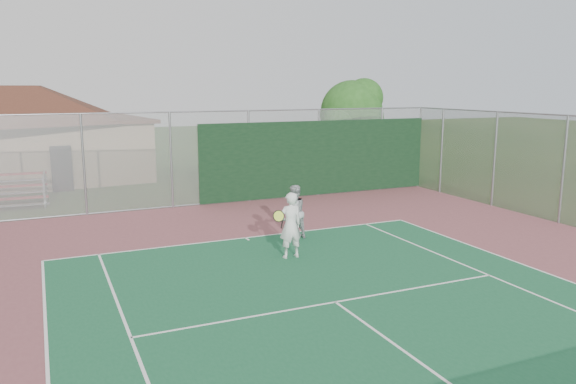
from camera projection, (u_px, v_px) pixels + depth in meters
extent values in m
cylinder|color=gray|center=(84.00, 165.00, 19.16)|extent=(0.08, 0.08, 3.50)
cylinder|color=gray|center=(171.00, 161.00, 20.35)|extent=(0.08, 0.08, 3.50)
cylinder|color=gray|center=(249.00, 157.00, 21.55)|extent=(0.08, 0.08, 3.50)
cylinder|color=gray|center=(318.00, 153.00, 22.75)|extent=(0.08, 0.08, 3.50)
cylinder|color=gray|center=(381.00, 150.00, 23.95)|extent=(0.08, 0.08, 3.50)
cylinder|color=gray|center=(419.00, 148.00, 24.75)|extent=(0.08, 0.08, 3.50)
cylinder|color=gray|center=(197.00, 112.00, 20.43)|extent=(20.00, 0.05, 0.05)
cylinder|color=gray|center=(199.00, 204.00, 21.07)|extent=(20.00, 0.05, 0.05)
cube|color=#999EA0|center=(198.00, 159.00, 20.75)|extent=(20.00, 0.02, 3.50)
cube|color=black|center=(319.00, 158.00, 22.74)|extent=(10.00, 0.04, 3.00)
cylinder|color=gray|center=(442.00, 151.00, 23.40)|extent=(0.08, 0.08, 3.50)
cylinder|color=gray|center=(494.00, 159.00, 20.71)|extent=(0.08, 0.08, 3.50)
cylinder|color=gray|center=(563.00, 170.00, 18.01)|extent=(0.08, 0.08, 3.50)
cube|color=#999EA0|center=(494.00, 159.00, 20.71)|extent=(0.02, 9.00, 3.50)
cube|color=tan|center=(15.00, 152.00, 26.26)|extent=(11.89, 8.62, 2.78)
cube|color=brown|center=(12.00, 121.00, 26.00)|extent=(12.40, 9.13, 0.17)
pyramid|color=brown|center=(9.00, 85.00, 25.70)|extent=(13.08, 9.48, 1.67)
cube|color=black|center=(62.00, 169.00, 23.72)|extent=(0.83, 0.06, 1.95)
cube|color=#AF2C28|center=(2.00, 199.00, 20.34)|extent=(3.17, 0.45, 0.05)
cube|color=#B2B5BA|center=(2.00, 206.00, 20.14)|extent=(3.17, 0.42, 0.04)
cube|color=#AF2C28|center=(1.00, 187.00, 20.80)|extent=(3.17, 0.45, 0.05)
cube|color=#B2B5BA|center=(2.00, 194.00, 20.60)|extent=(3.17, 0.42, 0.04)
cube|color=#AF2C28|center=(1.00, 175.00, 21.25)|extent=(3.17, 0.45, 0.05)
cube|color=#B2B5BA|center=(2.00, 181.00, 21.05)|extent=(3.17, 0.42, 0.04)
cube|color=#B2B5BA|center=(45.00, 188.00, 21.41)|extent=(0.15, 1.90, 1.16)
cylinder|color=#331E12|center=(351.00, 154.00, 26.60)|extent=(0.33, 0.33, 2.53)
sphere|color=#205019|center=(351.00, 111.00, 26.24)|extent=(2.89, 2.89, 2.89)
sphere|color=#205019|center=(363.00, 118.00, 26.87)|extent=(1.99, 1.99, 1.99)
sphere|color=#205019|center=(342.00, 122.00, 25.71)|extent=(1.81, 1.81, 1.81)
sphere|color=#205019|center=(364.00, 124.00, 25.68)|extent=(1.63, 1.63, 1.63)
sphere|color=#205019|center=(339.00, 115.00, 26.81)|extent=(1.81, 1.81, 1.81)
sphere|color=#205019|center=(364.00, 98.00, 26.18)|extent=(1.81, 1.81, 1.81)
imported|color=silver|center=(290.00, 226.00, 14.43)|extent=(0.64, 0.43, 1.72)
imported|color=#A2A5A7|center=(294.00, 213.00, 16.22)|extent=(0.92, 0.81, 1.59)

